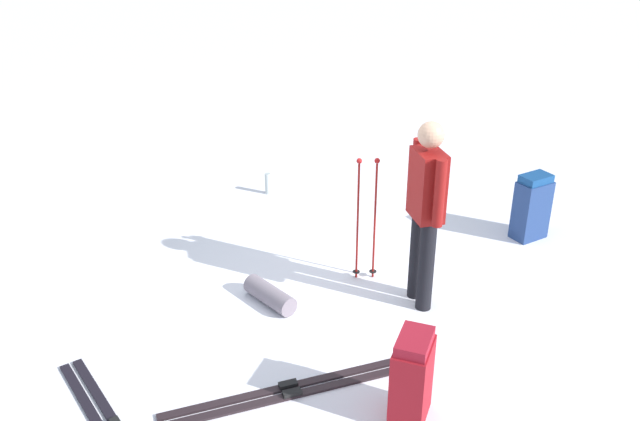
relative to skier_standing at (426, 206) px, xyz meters
The scene contains 8 objects.
ground_plane 1.38m from the skier_standing, 11.36° to the right, with size 80.00×80.00×0.00m, color white.
skier_standing is the anchor object (origin of this frame).
ski_pair_far 1.90m from the skier_standing, 62.18° to the left, with size 1.70×1.25×0.05m.
backpack_large_dark 1.90m from the skier_standing, 122.26° to the right, with size 0.41×0.41×0.72m.
backpack_bright 1.61m from the skier_standing, 94.78° to the left, with size 0.27×0.39×0.69m.
ski_poles_planted_near 0.68m from the skier_standing, 27.15° to the right, with size 0.22×0.12×1.22m.
sleeping_mat_rolled 1.60m from the skier_standing, 16.32° to the left, with size 0.18×0.18×0.55m, color slate.
thermos_bottle 2.91m from the skier_standing, 42.19° to the right, with size 0.07×0.07×0.26m, color #AAB7B6.
Camera 1 is at (-1.43, 5.41, 3.43)m, focal length 38.12 mm.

